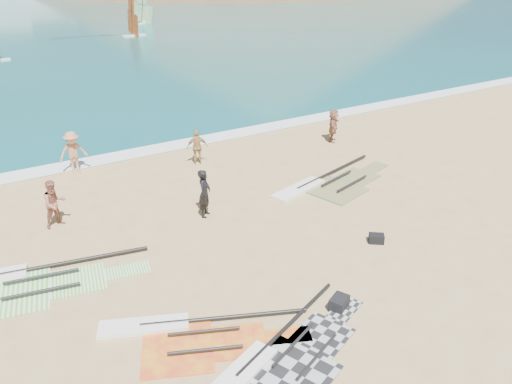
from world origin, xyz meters
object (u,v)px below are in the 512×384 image
rig_grey (281,357)px  rig_orange (328,184)px  gear_bag_near (339,303)px  rig_red (186,335)px  rig_green (24,281)px  beachgoer_back (197,147)px  beachgoer_left (55,204)px  person_wetsuit (205,193)px  beachgoer_mid (73,152)px  gear_bag_far (376,238)px  beachgoer_right (333,125)px

rig_grey → rig_orange: bearing=22.7°
gear_bag_near → rig_red: bearing=163.5°
rig_green → beachgoer_back: (8.03, 5.49, 0.73)m
rig_grey → beachgoer_left: bearing=85.5°
rig_orange → beachgoer_back: 5.90m
person_wetsuit → beachgoer_mid: beachgoer_mid is taller
gear_bag_far → beachgoer_mid: bearing=121.3°
gear_bag_far → beachgoer_right: 9.73m
beachgoer_mid → beachgoer_right: (11.74, -2.65, -0.09)m
rig_grey → beachgoer_mid: beachgoer_mid is taller
rig_grey → person_wetsuit: (1.69, 7.12, 0.81)m
rig_red → beachgoer_right: size_ratio=3.01×
gear_bag_near → beachgoer_back: size_ratio=0.34×
beachgoer_mid → rig_grey: bearing=-84.2°
beachgoer_left → beachgoer_right: size_ratio=1.02×
rig_orange → person_wetsuit: size_ratio=3.57×
rig_grey → person_wetsuit: person_wetsuit is taller
gear_bag_far → beachgoer_left: beachgoer_left is taller
person_wetsuit → beachgoer_left: person_wetsuit is taller
rig_grey → rig_green: 7.59m
gear_bag_far → person_wetsuit: size_ratio=0.27×
rig_red → person_wetsuit: size_ratio=2.81×
rig_red → beachgoer_back: (5.11, 9.86, 0.73)m
rig_green → rig_grey: bearing=-43.3°
rig_red → person_wetsuit: bearing=82.6°
person_wetsuit → beachgoer_back: size_ratio=1.11×
rig_green → gear_bag_near: bearing=-28.1°
rig_grey → beachgoer_left: size_ratio=3.13×
rig_orange → beachgoer_back: size_ratio=3.95×
person_wetsuit → beachgoer_mid: size_ratio=0.96×
gear_bag_far → person_wetsuit: bearing=129.9°
gear_bag_far → person_wetsuit: person_wetsuit is taller
beachgoer_back → beachgoer_right: beachgoer_right is taller
rig_grey → beachgoer_left: beachgoer_left is taller
gear_bag_far → beachgoer_back: size_ratio=0.30×
beachgoer_right → rig_grey: bearing=178.9°
beachgoer_left → beachgoer_right: beachgoer_left is taller
rig_grey → person_wetsuit: bearing=54.8°
gear_bag_far → gear_bag_near: bearing=-148.9°
rig_green → rig_orange: (11.41, 0.71, 0.00)m
rig_grey → rig_green: size_ratio=0.87×
beachgoer_mid → beachgoer_right: 12.03m
beachgoer_mid → beachgoer_back: beachgoer_mid is taller
gear_bag_near → gear_bag_far: size_ratio=1.13×
rig_green → rig_red: (2.91, -4.37, -0.00)m
gear_bag_near → gear_bag_far: 3.71m
gear_bag_near → beachgoer_back: bearing=83.1°
rig_green → beachgoer_left: bearing=73.1°
rig_orange → gear_bag_far: bearing=-124.8°
beachgoer_back → beachgoer_left: bearing=39.5°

